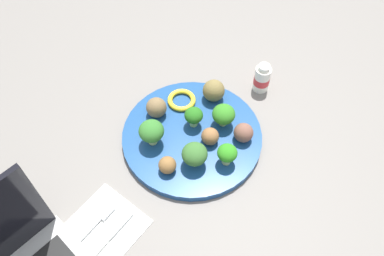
{
  "coord_description": "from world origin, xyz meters",
  "views": [
    {
      "loc": [
        -0.36,
        -0.25,
        0.65
      ],
      "look_at": [
        0.0,
        0.0,
        0.04
      ],
      "focal_mm": 35.93,
      "sensor_mm": 36.0,
      "label": 1
    }
  ],
  "objects": [
    {
      "name": "broccoli_floret_front_right",
      "position": [
        -0.06,
        0.05,
        0.05
      ],
      "size": [
        0.05,
        0.05,
        0.06
      ],
      "color": "#ACC97B",
      "rests_on": "plate"
    },
    {
      "name": "meatball_mid_right",
      "position": [
        -0.0,
        0.09,
        0.04
      ],
      "size": [
        0.04,
        0.04,
        0.04
      ],
      "primitive_type": "sphere",
      "color": "brown",
      "rests_on": "plate"
    },
    {
      "name": "meatball_far_rim",
      "position": [
        0.01,
        -0.04,
        0.03
      ],
      "size": [
        0.03,
        0.03,
        0.03
      ],
      "primitive_type": "sphere",
      "color": "brown",
      "rests_on": "plate"
    },
    {
      "name": "fork",
      "position": [
        -0.26,
        0.04,
        0.01
      ],
      "size": [
        0.12,
        0.02,
        0.01
      ],
      "color": "silver",
      "rests_on": "napkin"
    },
    {
      "name": "knife",
      "position": [
        -0.26,
        0.0,
        0.01
      ],
      "size": [
        0.15,
        0.02,
        0.01
      ],
      "color": "white",
      "rests_on": "napkin"
    },
    {
      "name": "broccoli_floret_far_rim",
      "position": [
        -0.02,
        -0.09,
        0.05
      ],
      "size": [
        0.04,
        0.04,
        0.05
      ],
      "color": "#A8BC78",
      "rests_on": "plate"
    },
    {
      "name": "napkin",
      "position": [
        -0.27,
        0.02,
        0.0
      ],
      "size": [
        0.18,
        0.13,
        0.01
      ],
      "primitive_type": "cube",
      "rotation": [
        0.0,
        0.0,
        -0.05
      ],
      "color": "white",
      "rests_on": "ground_plane"
    },
    {
      "name": "plate",
      "position": [
        0.0,
        0.0,
        0.01
      ],
      "size": [
        0.28,
        0.28,
        0.02
      ],
      "primitive_type": "cylinder",
      "color": "navy",
      "rests_on": "ground_plane"
    },
    {
      "name": "broccoli_floret_back_left",
      "position": [
        0.02,
        0.01,
        0.04
      ],
      "size": [
        0.04,
        0.04,
        0.04
      ],
      "color": "#96CE80",
      "rests_on": "plate"
    },
    {
      "name": "meatball_back_left",
      "position": [
        0.1,
        0.02,
        0.04
      ],
      "size": [
        0.05,
        0.05,
        0.05
      ],
      "primitive_type": "sphere",
      "color": "brown",
      "rests_on": "plate"
    },
    {
      "name": "broccoli_floret_front_left",
      "position": [
        0.06,
        -0.04,
        0.05
      ],
      "size": [
        0.05,
        0.05,
        0.05
      ],
      "color": "#A9D07B",
      "rests_on": "plate"
    },
    {
      "name": "ground_plane",
      "position": [
        0.0,
        0.0,
        0.0
      ],
      "size": [
        4.0,
        4.0,
        0.0
      ],
      "primitive_type": "plane",
      "color": "slate"
    },
    {
      "name": "broccoli_floret_near_rim",
      "position": [
        -0.05,
        -0.04,
        0.05
      ],
      "size": [
        0.05,
        0.05,
        0.05
      ],
      "color": "#A0C780",
      "rests_on": "plate"
    },
    {
      "name": "pepper_ring_front_right",
      "position": [
        0.06,
        0.07,
        0.02
      ],
      "size": [
        0.08,
        0.08,
        0.01
      ],
      "primitive_type": "torus",
      "rotation": [
        0.0,
        0.0,
        5.93
      ],
      "color": "yellow",
      "rests_on": "plate"
    },
    {
      "name": "yogurt_bottle",
      "position": [
        0.2,
        -0.05,
        0.03
      ],
      "size": [
        0.03,
        0.03,
        0.07
      ],
      "color": "white",
      "rests_on": "ground_plane"
    },
    {
      "name": "meatball_mid_left",
      "position": [
        0.05,
        -0.09,
        0.04
      ],
      "size": [
        0.04,
        0.04,
        0.04
      ],
      "primitive_type": "sphere",
      "color": "brown",
      "rests_on": "plate"
    },
    {
      "name": "meatball_center",
      "position": [
        -0.09,
        -0.01,
        0.03
      ],
      "size": [
        0.03,
        0.03,
        0.03
      ],
      "primitive_type": "sphere",
      "color": "brown",
      "rests_on": "plate"
    }
  ]
}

